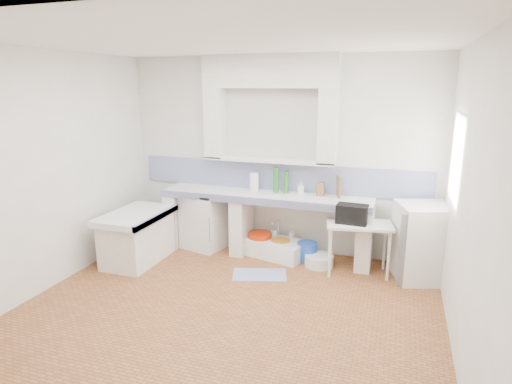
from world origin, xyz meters
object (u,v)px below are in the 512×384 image
(side_table, at_px, (358,248))
(fridge, at_px, (423,242))
(stove, at_px, (205,221))
(sink, at_px, (274,249))

(side_table, relative_size, fridge, 0.85)
(stove, xyz_separation_m, side_table, (2.28, -0.25, -0.07))
(stove, distance_m, side_table, 2.29)
(sink, height_order, side_table, side_table)
(stove, bearing_deg, side_table, 8.31)
(sink, bearing_deg, side_table, 4.06)
(stove, relative_size, sink, 0.92)
(side_table, bearing_deg, sink, 158.89)
(side_table, bearing_deg, stove, 163.57)
(fridge, bearing_deg, stove, 159.64)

